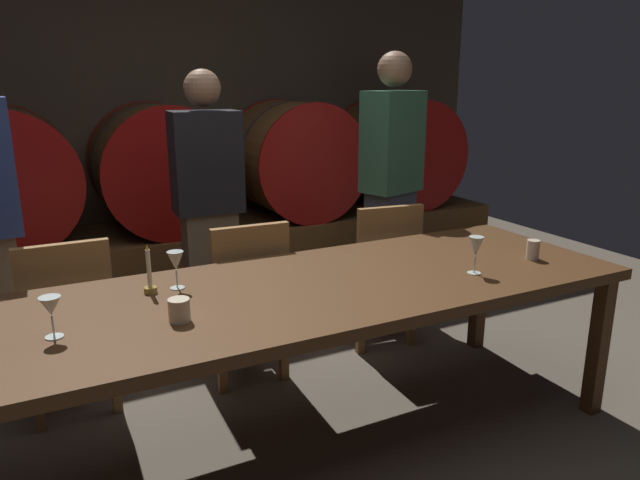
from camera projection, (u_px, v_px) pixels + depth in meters
name	position (u px, v px, depth m)	size (l,w,h in m)	color
ground_plane	(285.00, 442.00, 2.63)	(7.96, 7.96, 0.00)	brown
back_wall	(142.00, 106.00, 4.61)	(6.12, 0.24, 2.75)	#473A2D
barrel_shelf	(168.00, 260.00, 4.44)	(5.51, 0.90, 0.50)	brown
wine_barrel_left	(3.00, 178.00, 3.80)	(0.92, 0.81, 0.92)	#513319
wine_barrel_center	(160.00, 168.00, 4.25)	(0.92, 0.81, 0.92)	#513319
wine_barrel_right	(294.00, 159.00, 4.72)	(0.92, 0.81, 0.92)	brown
wine_barrel_far_right	(397.00, 152.00, 5.16)	(0.92, 0.81, 0.92)	#513319
dining_table	(302.00, 300.00, 2.45)	(2.89, 0.95, 0.74)	#4C2D16
chair_left	(68.00, 318.00, 2.75)	(0.40, 0.40, 0.88)	olive
chair_center	(246.00, 293.00, 3.07)	(0.42, 0.42, 0.88)	olive
chair_right	(381.00, 267.00, 3.50)	(0.45, 0.45, 0.88)	olive
guest_center	(209.00, 211.00, 3.40)	(0.39, 0.26, 1.63)	brown
guest_right	(391.00, 186.00, 3.83)	(0.43, 0.34, 1.74)	#33384C
candle_center	(150.00, 280.00, 2.35)	(0.05, 0.05, 0.21)	olive
wine_glass_left	(51.00, 308.00, 1.93)	(0.07, 0.07, 0.14)	silver
wine_glass_center	(176.00, 262.00, 2.39)	(0.07, 0.07, 0.16)	silver
wine_glass_right	(476.00, 248.00, 2.57)	(0.06, 0.06, 0.17)	silver
cup_left	(179.00, 310.00, 2.08)	(0.08, 0.08, 0.08)	beige
cup_right	(533.00, 250.00, 2.80)	(0.06, 0.06, 0.09)	beige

